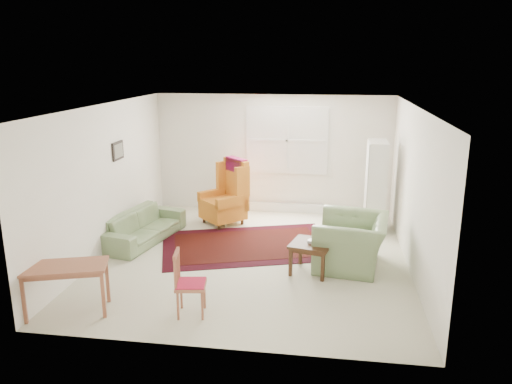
# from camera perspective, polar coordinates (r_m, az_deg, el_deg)

# --- Properties ---
(room) EXTENTS (5.04, 5.54, 2.51)m
(room) POSITION_cam_1_polar(r_m,az_deg,el_deg) (8.21, 0.04, 1.23)
(room) COLOR beige
(room) RESTS_ON ground
(rug) EXTENTS (3.44, 2.75, 0.03)m
(rug) POSITION_cam_1_polar(r_m,az_deg,el_deg) (8.91, -0.91, -6.01)
(rug) COLOR black
(rug) RESTS_ON ground
(sofa) EXTENTS (1.13, 1.99, 0.76)m
(sofa) POSITION_cam_1_polar(r_m,az_deg,el_deg) (9.25, -12.82, -3.22)
(sofa) COLOR #708A5C
(sofa) RESTS_ON ground
(armchair) EXTENTS (1.24, 1.37, 0.96)m
(armchair) POSITION_cam_1_polar(r_m,az_deg,el_deg) (8.05, 10.87, -5.07)
(armchair) COLOR #708A5C
(armchair) RESTS_ON ground
(wingback_chair) EXTENTS (1.10, 1.10, 1.31)m
(wingback_chair) POSITION_cam_1_polar(r_m,az_deg,el_deg) (9.90, -3.84, -0.00)
(wingback_chair) COLOR orange
(wingback_chair) RESTS_ON ground
(coffee_table) EXTENTS (0.73, 0.73, 0.49)m
(coffee_table) POSITION_cam_1_polar(r_m,az_deg,el_deg) (7.80, 6.33, -7.43)
(coffee_table) COLOR #3E2313
(coffee_table) RESTS_ON ground
(stool) EXTENTS (0.35, 0.35, 0.46)m
(stool) POSITION_cam_1_polar(r_m,az_deg,el_deg) (9.82, -4.20, -2.73)
(stool) COLOR white
(stool) RESTS_ON ground
(cabinet) EXTENTS (0.37, 0.69, 1.72)m
(cabinet) POSITION_cam_1_polar(r_m,az_deg,el_deg) (9.81, 13.54, 0.70)
(cabinet) COLOR white
(cabinet) RESTS_ON ground
(desk) EXTENTS (1.15, 0.81, 0.66)m
(desk) POSITION_cam_1_polar(r_m,az_deg,el_deg) (7.00, -20.77, -10.32)
(desk) COLOR #9C5B3F
(desk) RESTS_ON ground
(desk_chair) EXTENTS (0.43, 0.43, 0.87)m
(desk_chair) POSITION_cam_1_polar(r_m,az_deg,el_deg) (6.52, -7.45, -10.29)
(desk_chair) COLOR #9C5B3F
(desk_chair) RESTS_ON ground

